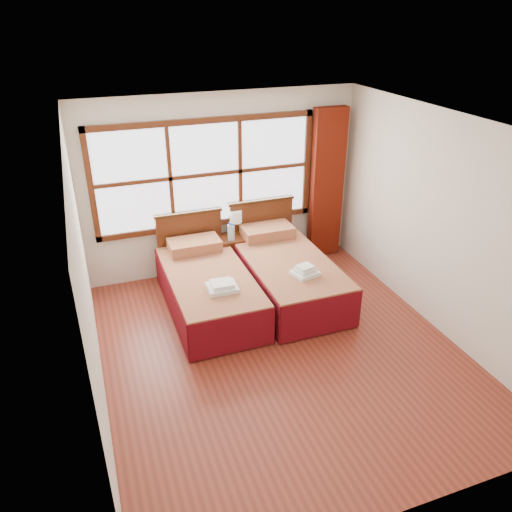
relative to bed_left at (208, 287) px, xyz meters
name	(u,v)px	position (x,y,z in m)	size (l,w,h in m)	color
floor	(281,350)	(0.55, -1.20, -0.31)	(4.50, 4.50, 0.00)	maroon
ceiling	(287,127)	(0.55, -1.20, 2.29)	(4.50, 4.50, 0.00)	white
wall_back	(223,185)	(0.55, 1.05, 0.99)	(4.00, 4.00, 0.00)	silver
wall_left	(86,284)	(-1.45, -1.20, 0.99)	(4.50, 4.50, 0.00)	silver
wall_right	(441,225)	(2.55, -1.20, 0.99)	(4.50, 4.50, 0.00)	silver
window	(206,174)	(0.30, 1.01, 1.19)	(3.16, 0.06, 1.56)	white
curtain	(327,184)	(2.15, 0.91, 0.86)	(0.50, 0.16, 2.30)	maroon
bed_left	(208,287)	(0.00, 0.00, 0.00)	(1.04, 2.06, 1.01)	#3B200C
bed_right	(285,272)	(1.10, 0.00, 0.01)	(1.08, 2.10, 1.05)	#3B200C
nightstand	(234,255)	(0.62, 0.80, -0.01)	(0.44, 0.44, 0.59)	#512511
towels_left	(222,286)	(0.06, -0.50, 0.28)	(0.36, 0.32, 0.10)	white
towels_right	(305,271)	(1.13, -0.55, 0.31)	(0.37, 0.34, 0.13)	white
lamp	(236,217)	(0.70, 0.93, 0.53)	(0.18, 0.18, 0.35)	gold
bottle_near	(232,233)	(0.57, 0.70, 0.39)	(0.07, 0.07, 0.25)	#A9C8DA
bottle_far	(230,232)	(0.54, 0.71, 0.40)	(0.07, 0.07, 0.27)	#A9C8DA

